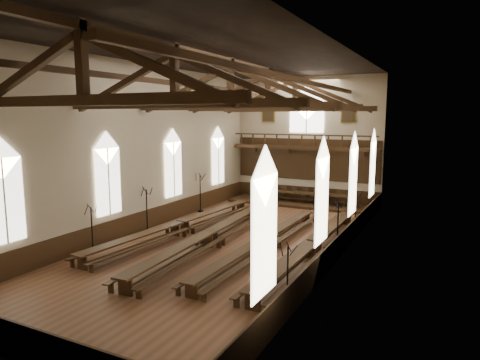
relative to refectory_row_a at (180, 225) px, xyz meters
The scene contains 21 objects.
ground 3.52m from the refectory_row_a, ahead, with size 26.00×26.00×0.00m, color brown.
room_walls 6.84m from the refectory_row_a, ahead, with size 26.00×26.00×26.00m.
wainscot_band 3.47m from the refectory_row_a, ahead, with size 12.00×26.00×1.20m.
side_windows 4.71m from the refectory_row_a, ahead, with size 11.85×19.80×4.50m.
end_window 14.79m from the refectory_row_a, 74.77° to the left, with size 2.80×0.12×3.80m.
minstrels_gallery 13.40m from the refectory_row_a, 74.49° to the left, with size 11.80×1.24×3.70m.
portraits 14.73m from the refectory_row_a, 74.77° to the left, with size 7.75×0.09×1.45m.
roof_trusses 8.40m from the refectory_row_a, ahead, with size 11.70×25.70×2.80m.
refectory_row_a is the anchor object (origin of this frame).
refectory_row_b 2.93m from the refectory_row_a, 23.16° to the right, with size 2.06×15.01×0.81m.
refectory_row_c 5.68m from the refectory_row_a, ahead, with size 1.52×14.03×0.71m.
refectory_row_d 8.18m from the refectory_row_a, ahead, with size 1.63×14.52×0.76m.
dais 11.82m from the refectory_row_a, 72.12° to the left, with size 11.40×2.97×0.20m, color #362110.
high_table 11.82m from the refectory_row_a, 72.12° to the left, with size 8.56×1.22×0.80m.
high_chairs 12.61m from the refectory_row_a, 73.28° to the left, with size 5.92×0.52×1.09m.
candelabrum_left_near 5.25m from the refectory_row_a, 113.36° to the right, with size 0.75×0.71×2.48m.
candelabrum_left_mid 2.15m from the refectory_row_a, 167.72° to the right, with size 0.82×0.78×2.73m.
candelabrum_left_far 5.95m from the refectory_row_a, 110.48° to the left, with size 0.80×0.87×2.86m.
candelabrum_right_near 10.94m from the refectory_row_a, 34.48° to the right, with size 0.70×0.70×2.36m.
candelabrum_right_mid 9.10m from the refectory_row_a, ahead, with size 0.81×0.75×2.67m.
candelabrum_right_far 10.64m from the refectory_row_a, 32.07° to the left, with size 0.70×0.74×2.45m.
Camera 1 is at (10.71, -20.15, 6.90)m, focal length 32.00 mm.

